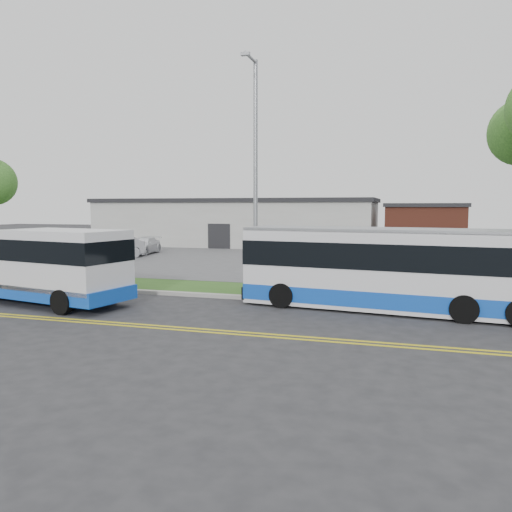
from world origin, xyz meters
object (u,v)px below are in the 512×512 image
(shuttle_bus, at_px, (51,265))
(pedestrian, at_px, (119,265))
(parked_car_a, at_px, (111,248))
(transit_bus, at_px, (390,269))
(streetlight_near, at_px, (255,168))
(parked_car_b, at_px, (143,246))

(shuttle_bus, relative_size, pedestrian, 3.88)
(pedestrian, height_order, parked_car_a, pedestrian)
(parked_car_a, bearing_deg, transit_bus, -17.84)
(streetlight_near, xyz_separation_m, transit_bus, (5.59, -2.13, -3.78))
(transit_bus, relative_size, parked_car_b, 2.51)
(streetlight_near, height_order, pedestrian, streetlight_near)
(transit_bus, height_order, pedestrian, transit_bus)
(shuttle_bus, xyz_separation_m, pedestrian, (0.47, 3.84, -0.42))
(transit_bus, bearing_deg, parked_car_b, 146.64)
(streetlight_near, xyz_separation_m, parked_car_a, (-12.78, 9.01, -4.34))
(streetlight_near, bearing_deg, transit_bus, -20.83)
(parked_car_a, bearing_deg, shuttle_bus, -51.88)
(pedestrian, bearing_deg, transit_bus, 147.23)
(parked_car_b, bearing_deg, shuttle_bus, -77.46)
(parked_car_a, bearing_deg, parked_car_b, 103.28)
(streetlight_near, bearing_deg, parked_car_b, 134.07)
(shuttle_bus, xyz_separation_m, parked_car_b, (-6.29, 17.86, -0.78))
(streetlight_near, distance_m, parked_car_b, 18.92)
(pedestrian, distance_m, parked_car_b, 15.57)
(parked_car_a, bearing_deg, streetlight_near, -21.80)
(streetlight_near, height_order, shuttle_bus, streetlight_near)
(transit_bus, bearing_deg, parked_car_a, 155.25)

